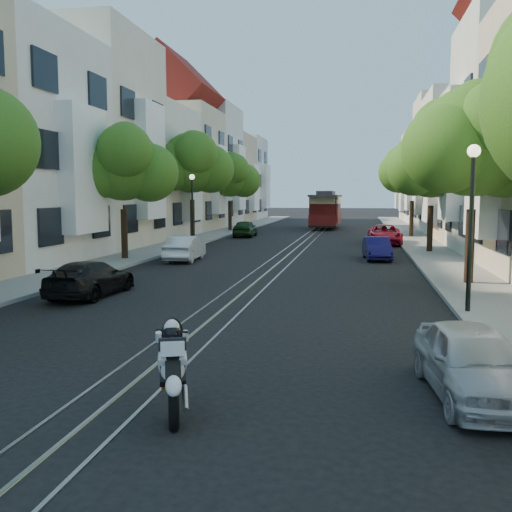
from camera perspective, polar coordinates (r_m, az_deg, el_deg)
The scene contains 25 objects.
ground at distance 39.21m, azimuth 5.07°, elevation 1.63°, with size 200.00×200.00×0.00m, color black.
sidewalk_east at distance 39.21m, azimuth 15.68°, elevation 1.51°, with size 2.50×80.00×0.12m, color gray.
sidewalk_west at distance 40.51m, azimuth -5.20°, elevation 1.86°, with size 2.50×80.00×0.12m, color gray.
rail_left at distance 39.26m, azimuth 4.27°, elevation 1.66°, with size 0.06×80.00×0.02m, color gray.
rail_slot at distance 39.21m, azimuth 5.07°, elevation 1.64°, with size 0.06×80.00×0.02m, color gray.
rail_right at distance 39.16m, azimuth 5.87°, elevation 1.63°, with size 0.06×80.00×0.02m, color gray.
lane_line at distance 39.21m, azimuth 5.07°, elevation 1.63°, with size 0.08×80.00×0.01m, color tan.
townhouses_east at distance 39.78m, azimuth 22.62°, elevation 8.73°, with size 7.75×72.00×12.00m.
townhouses_west at distance 41.85m, azimuth -11.48°, elevation 8.77°, with size 7.75×72.00×11.76m.
tree_e_b at distance 20.31m, azimuth 21.13°, elevation 10.49°, with size 4.93×4.08×6.68m.
tree_e_c at distance 31.16m, azimuth 17.32°, elevation 8.70°, with size 4.84×3.99×6.52m.
tree_e_d at distance 42.11m, azimuth 15.51°, elevation 8.37°, with size 5.01×4.16×6.85m.
tree_w_b at distance 27.14m, azimuth -13.09°, elevation 8.81°, with size 4.72×3.87×6.27m.
tree_w_c at distance 37.52m, azimuth -6.36°, elevation 9.16°, with size 5.13×4.28×7.09m.
tree_w_d at distance 48.13m, azimuth -2.57°, elevation 7.95°, with size 4.84×3.99×6.52m.
lamp_east at distance 15.18m, azimuth 20.78°, elevation 4.98°, with size 0.32×0.32×4.16m.
lamp_west at distance 34.37m, azimuth -6.40°, elevation 5.74°, with size 0.32×0.32×4.16m.
sportbike_rider at distance 8.14m, azimuth -8.35°, elevation -10.42°, with size 0.75×1.83×1.30m.
cable_car at distance 52.70m, azimuth 7.00°, elevation 4.75°, with size 2.66×8.14×3.11m.
parked_car_e_near at distance 9.28m, azimuth 20.87°, elevation -9.81°, with size 1.31×3.26×1.11m, color #9FA3AA.
parked_car_e_mid at distance 27.52m, azimuth 12.01°, elevation 0.74°, with size 1.13×3.23×1.07m, color #100E46.
parked_car_e_far at distance 36.12m, azimuth 12.73°, elevation 2.10°, with size 2.03×4.41×1.22m, color maroon.
parked_car_w_near at distance 17.90m, azimuth -16.24°, elevation -2.17°, with size 1.51×3.71×1.08m, color black.
parked_car_w_mid at distance 26.66m, azimuth -7.12°, elevation 0.77°, with size 1.24×3.56×1.17m, color silver.
parked_car_w_far at distance 41.78m, azimuth -1.09°, elevation 2.77°, with size 1.45×3.61×1.23m, color black.
Camera 1 is at (3.56, -10.93, 3.04)m, focal length 40.00 mm.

